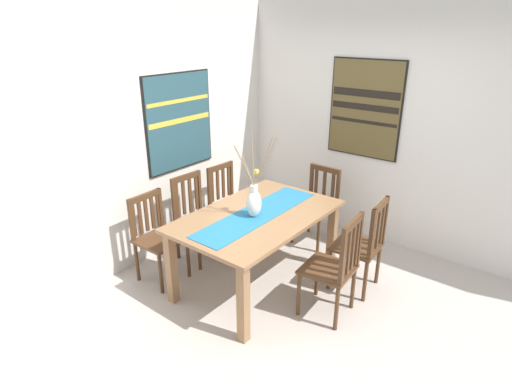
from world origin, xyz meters
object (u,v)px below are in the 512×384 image
(chair_1, at_px, (335,266))
(painting_on_back_wall, at_px, (179,122))
(chair_0, at_px, (362,244))
(painting_on_side_wall, at_px, (365,109))
(chair_4, at_px, (157,235))
(centerpiece_vase, at_px, (254,201))
(chair_5, at_px, (196,216))
(dining_table, at_px, (257,224))
(chair_2, at_px, (317,204))
(chair_3, at_px, (229,202))

(chair_1, height_order, painting_on_back_wall, painting_on_back_wall)
(chair_0, height_order, painting_on_side_wall, painting_on_side_wall)
(chair_1, xyz_separation_m, chair_4, (-0.56, 1.69, -0.02))
(chair_1, xyz_separation_m, painting_on_back_wall, (0.18, 2.08, 0.94))
(centerpiece_vase, xyz_separation_m, chair_0, (0.61, -0.83, -0.43))
(chair_5, relative_size, painting_on_back_wall, 0.89)
(dining_table, height_order, centerpiece_vase, centerpiece_vase)
(centerpiece_vase, height_order, painting_on_back_wall, painting_on_back_wall)
(chair_4, xyz_separation_m, painting_on_side_wall, (2.15, -1.12, 1.07))
(chair_4, bearing_deg, chair_0, -57.49)
(chair_0, xyz_separation_m, chair_1, (-0.52, 0.01, 0.01))
(chair_2, relative_size, chair_5, 0.96)
(chair_4, height_order, painting_on_side_wall, painting_on_side_wall)
(chair_4, relative_size, chair_5, 0.95)
(centerpiece_vase, height_order, chair_3, centerpiece_vase)
(chair_3, bearing_deg, chair_1, -107.02)
(centerpiece_vase, xyz_separation_m, chair_2, (1.20, 0.01, -0.45))
(dining_table, xyz_separation_m, chair_5, (0.01, 0.85, -0.16))
(painting_on_back_wall, height_order, painting_on_side_wall, painting_on_side_wall)
(centerpiece_vase, bearing_deg, chair_3, 55.09)
(centerpiece_vase, relative_size, chair_4, 0.88)
(centerpiece_vase, distance_m, chair_4, 1.08)
(dining_table, xyz_separation_m, chair_4, (-0.53, 0.85, -0.17))
(chair_0, bearing_deg, painting_on_side_wall, 28.11)
(chair_2, bearing_deg, painting_on_side_wall, -29.29)
(chair_2, distance_m, chair_3, 1.04)
(chair_1, distance_m, chair_2, 1.39)
(chair_0, height_order, chair_1, chair_1)
(chair_5, distance_m, painting_on_back_wall, 1.05)
(chair_0, bearing_deg, painting_on_back_wall, 99.18)
(chair_1, distance_m, chair_5, 1.68)
(dining_table, xyz_separation_m, chair_0, (0.55, -0.84, -0.17))
(chair_5, xyz_separation_m, painting_on_side_wall, (1.62, -1.12, 1.06))
(centerpiece_vase, bearing_deg, painting_on_back_wall, 77.94)
(chair_0, xyz_separation_m, chair_4, (-1.08, 1.70, -0.01))
(chair_2, bearing_deg, chair_3, 125.53)
(centerpiece_vase, distance_m, chair_1, 0.93)
(chair_1, relative_size, painting_on_side_wall, 0.89)
(dining_table, xyz_separation_m, chair_3, (0.54, 0.85, -0.17))
(chair_5, height_order, painting_on_side_wall, painting_on_side_wall)
(chair_3, xyz_separation_m, chair_4, (-1.07, 0.01, -0.00))
(chair_1, bearing_deg, chair_2, 36.66)
(dining_table, bearing_deg, chair_3, 57.50)
(dining_table, height_order, chair_3, chair_3)
(chair_1, bearing_deg, dining_table, 91.75)
(dining_table, height_order, chair_4, chair_4)
(chair_2, xyz_separation_m, chair_3, (-0.60, 0.85, 0.01))
(chair_0, relative_size, chair_5, 1.01)
(chair_1, xyz_separation_m, chair_5, (-0.02, 1.68, -0.01))
(chair_4, height_order, painting_on_back_wall, painting_on_back_wall)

